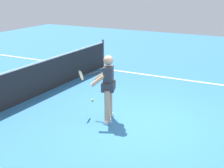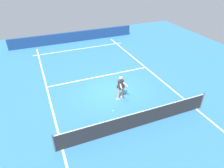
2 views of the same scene
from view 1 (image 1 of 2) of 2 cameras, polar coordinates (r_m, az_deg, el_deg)
ground_plane at (r=7.61m, az=5.57°, el=-6.75°), size 27.50×27.50×0.00m
sideline_right_marking at (r=11.04m, az=13.26°, el=0.61°), size 0.10×19.15×0.01m
court_net at (r=9.19m, az=-14.37°, el=0.32°), size 8.34×0.08×1.05m
tennis_player at (r=7.44m, az=-0.84°, el=-0.26°), size 0.66×1.09×1.55m
tennis_ball_near at (r=8.90m, az=-3.46°, el=-2.81°), size 0.07×0.07×0.07m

